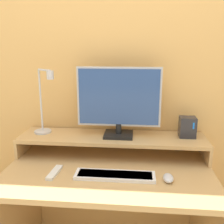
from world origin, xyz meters
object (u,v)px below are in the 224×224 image
(monitor, at_px, (119,101))
(remote_control, at_px, (55,172))
(mouse, at_px, (168,178))
(desk_lamp, at_px, (45,107))
(keyboard, at_px, (115,175))
(router_dock, at_px, (187,127))

(monitor, height_order, remote_control, monitor)
(mouse, xyz_separation_m, remote_control, (-0.60, 0.02, -0.01))
(desk_lamp, distance_m, keyboard, 0.63)
(router_dock, xyz_separation_m, keyboard, (-0.42, -0.33, -0.18))
(keyboard, bearing_deg, router_dock, 37.82)
(desk_lamp, relative_size, router_dock, 3.27)
(keyboard, height_order, remote_control, keyboard)
(desk_lamp, bearing_deg, keyboard, -32.51)
(router_dock, xyz_separation_m, mouse, (-0.14, -0.34, -0.17))
(router_dock, bearing_deg, remote_control, -156.78)
(router_dock, relative_size, keyboard, 0.30)
(monitor, distance_m, remote_control, 0.56)
(monitor, xyz_separation_m, desk_lamp, (-0.47, -0.00, -0.05))
(desk_lamp, distance_m, router_dock, 0.90)
(monitor, bearing_deg, desk_lamp, -179.58)
(router_dock, distance_m, mouse, 0.41)
(remote_control, bearing_deg, desk_lamp, 115.71)
(keyboard, bearing_deg, remote_control, 179.16)
(router_dock, height_order, keyboard, router_dock)
(monitor, relative_size, desk_lamp, 1.23)
(monitor, distance_m, router_dock, 0.45)
(desk_lamp, bearing_deg, remote_control, -64.29)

